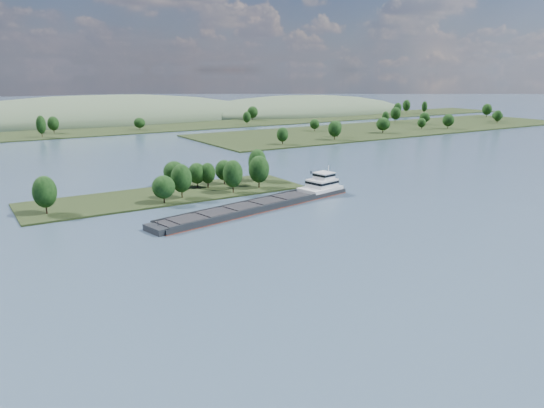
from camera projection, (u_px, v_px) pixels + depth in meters
ground at (250, 240)px, 140.41m from camera, size 1800.00×1800.00×0.00m
tree_island at (186, 183)px, 191.43m from camera, size 100.00×31.81×14.04m
right_bank at (398, 127)px, 406.70m from camera, size 320.00×90.00×14.47m
back_shoreline at (65, 133)px, 374.73m from camera, size 900.00×60.00×15.61m
hill_east at (301, 113)px, 561.60m from camera, size 260.00×140.00×36.00m
hill_west at (102, 119)px, 484.05m from camera, size 320.00×160.00×44.00m
cargo_barge at (270, 202)px, 175.60m from camera, size 79.06×25.07×10.66m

